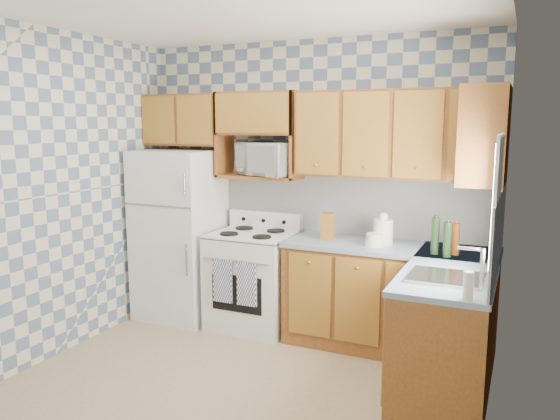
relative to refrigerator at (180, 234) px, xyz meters
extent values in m
plane|color=#8D7757|center=(1.27, -1.25, -0.84)|extent=(3.40, 3.40, 0.00)
cube|color=slate|center=(1.27, 0.35, 0.51)|extent=(3.40, 0.02, 2.70)
cube|color=slate|center=(2.97, -1.25, 0.51)|extent=(0.02, 3.20, 2.70)
cube|color=white|center=(1.68, 0.34, 0.36)|extent=(2.60, 0.02, 0.56)
cube|color=white|center=(2.96, -0.45, 0.36)|extent=(0.02, 1.60, 0.56)
cube|color=silver|center=(0.00, 0.00, 0.00)|extent=(0.75, 0.70, 1.68)
cube|color=silver|center=(0.80, 0.03, -0.39)|extent=(0.76, 0.65, 0.90)
cube|color=silver|center=(0.80, 0.03, 0.07)|extent=(0.76, 0.65, 0.02)
cube|color=silver|center=(0.80, 0.30, 0.16)|extent=(0.76, 0.08, 0.17)
cube|color=navy|center=(0.67, -0.32, -0.31)|extent=(0.19, 0.02, 0.40)
cube|color=navy|center=(0.92, -0.32, -0.31)|extent=(0.19, 0.02, 0.40)
cube|color=brown|center=(2.10, 0.05, -0.40)|extent=(1.75, 0.60, 0.88)
cube|color=brown|center=(2.67, -0.45, -0.40)|extent=(0.60, 1.60, 0.88)
cube|color=slate|center=(2.10, 0.05, 0.06)|extent=(1.77, 0.63, 0.04)
cube|color=slate|center=(2.67, -0.45, 0.06)|extent=(0.63, 1.60, 0.04)
cube|color=brown|center=(2.10, 0.19, 1.01)|extent=(1.75, 0.33, 0.74)
cube|color=brown|center=(-0.02, 0.19, 1.13)|extent=(0.82, 0.33, 0.50)
cube|color=brown|center=(2.81, 0.00, 1.01)|extent=(0.33, 0.70, 0.74)
cube|color=brown|center=(0.80, 0.19, 0.60)|extent=(0.80, 0.33, 0.03)
imported|color=silver|center=(0.90, 0.20, 0.77)|extent=(0.66, 0.54, 0.32)
cube|color=#B7B7BC|center=(2.67, -0.80, 0.09)|extent=(0.48, 0.40, 0.03)
cube|color=silver|center=(2.96, -0.80, 0.61)|extent=(0.02, 0.66, 0.86)
cylinder|color=black|center=(2.49, -0.12, 0.22)|extent=(0.06, 0.06, 0.29)
cylinder|color=black|center=(2.59, -0.18, 0.21)|extent=(0.06, 0.06, 0.27)
cylinder|color=#5C2A0E|center=(2.64, -0.08, 0.21)|extent=(0.06, 0.06, 0.25)
cube|color=brown|center=(1.54, 0.05, 0.20)|extent=(0.11, 0.11, 0.24)
cylinder|color=silver|center=(2.03, 0.08, 0.19)|extent=(0.17, 0.17, 0.21)
cylinder|color=silver|center=(2.85, -1.20, 0.17)|extent=(0.06, 0.06, 0.17)
camera|label=1|loc=(3.11, -4.45, 1.11)|focal=35.00mm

